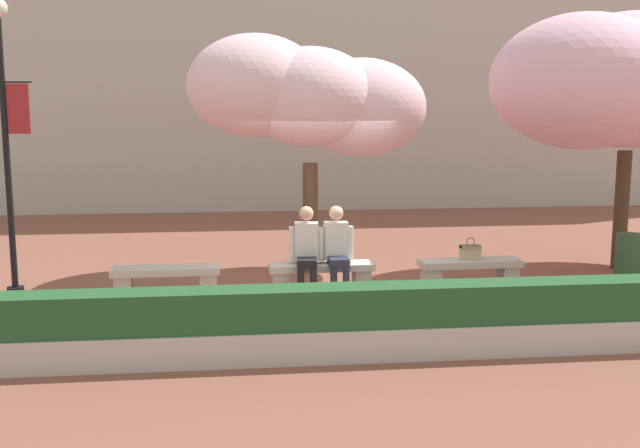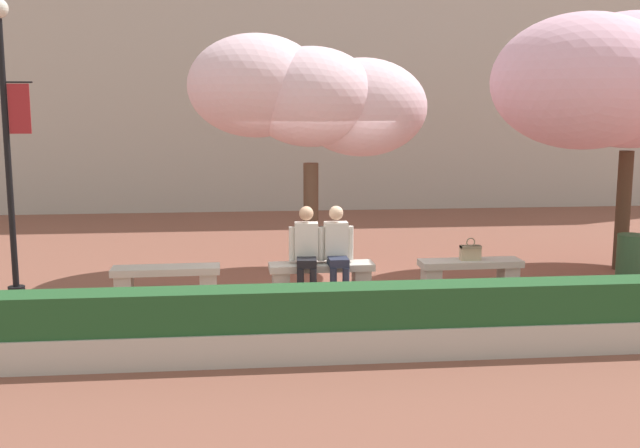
# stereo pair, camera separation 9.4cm
# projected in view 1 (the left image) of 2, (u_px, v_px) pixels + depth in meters

# --- Properties ---
(ground_plane) EXTENTS (100.00, 100.00, 0.00)m
(ground_plane) POSITION_uv_depth(u_px,v_px,m) (322.00, 293.00, 11.01)
(ground_plane) COLOR brown
(building_facade) EXTENTS (28.00, 4.00, 10.30)m
(building_facade) POSITION_uv_depth(u_px,v_px,m) (277.00, 16.00, 20.65)
(building_facade) COLOR #B7B2A8
(building_facade) RESTS_ON ground
(stone_bench_west_end) EXTENTS (1.54, 0.45, 0.45)m
(stone_bench_west_end) POSITION_uv_depth(u_px,v_px,m) (166.00, 278.00, 10.71)
(stone_bench_west_end) COLOR #BCB7AD
(stone_bench_west_end) RESTS_ON ground
(stone_bench_near_west) EXTENTS (1.54, 0.45, 0.45)m
(stone_bench_near_west) POSITION_uv_depth(u_px,v_px,m) (322.00, 274.00, 10.97)
(stone_bench_near_west) COLOR #BCB7AD
(stone_bench_near_west) RESTS_ON ground
(stone_bench_center) EXTENTS (1.54, 0.45, 0.45)m
(stone_bench_center) POSITION_uv_depth(u_px,v_px,m) (470.00, 270.00, 11.22)
(stone_bench_center) COLOR #BCB7AD
(stone_bench_center) RESTS_ON ground
(person_seated_left) EXTENTS (0.51, 0.70, 1.29)m
(person_seated_left) POSITION_uv_depth(u_px,v_px,m) (307.00, 248.00, 10.82)
(person_seated_left) COLOR black
(person_seated_left) RESTS_ON ground
(person_seated_right) EXTENTS (0.51, 0.68, 1.29)m
(person_seated_right) POSITION_uv_depth(u_px,v_px,m) (337.00, 247.00, 10.87)
(person_seated_right) COLOR black
(person_seated_right) RESTS_ON ground
(handbag) EXTENTS (0.30, 0.15, 0.34)m
(handbag) POSITION_uv_depth(u_px,v_px,m) (470.00, 251.00, 11.17)
(handbag) COLOR tan
(handbag) RESTS_ON stone_bench_center
(cherry_tree_main) EXTENTS (3.92, 2.46, 3.87)m
(cherry_tree_main) POSITION_uv_depth(u_px,v_px,m) (306.00, 97.00, 12.10)
(cherry_tree_main) COLOR #513828
(cherry_tree_main) RESTS_ON ground
(cherry_tree_secondary) EXTENTS (4.90, 3.35, 4.34)m
(cherry_tree_secondary) POSITION_uv_depth(u_px,v_px,m) (636.00, 80.00, 12.10)
(cherry_tree_secondary) COLOR #473323
(cherry_tree_secondary) RESTS_ON ground
(lamp_post_with_banner) EXTENTS (0.54, 0.28, 4.20)m
(lamp_post_with_banner) POSITION_uv_depth(u_px,v_px,m) (5.00, 121.00, 10.51)
(lamp_post_with_banner) COLOR black
(lamp_post_with_banner) RESTS_ON ground
(planter_hedge_foreground) EXTENTS (11.02, 0.50, 0.80)m
(planter_hedge_foreground) POSITION_uv_depth(u_px,v_px,m) (351.00, 323.00, 8.17)
(planter_hedge_foreground) COLOR #BCB7AD
(planter_hedge_foreground) RESTS_ON ground
(trash_bin) EXTENTS (0.44, 0.44, 0.78)m
(trash_bin) POSITION_uv_depth(u_px,v_px,m) (630.00, 259.00, 11.53)
(trash_bin) COLOR #2D5133
(trash_bin) RESTS_ON ground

